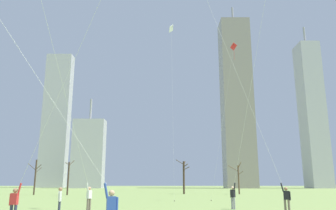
{
  "coord_description": "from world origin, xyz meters",
  "views": [
    {
      "loc": [
        -0.01,
        -15.68,
        1.88
      ],
      "look_at": [
        0.0,
        6.0,
        6.91
      ],
      "focal_mm": 35.9,
      "sensor_mm": 36.0,
      "label": 1
    }
  ],
  "objects_px": {
    "distant_kite_drifting_left_white": "(171,39)",
    "kite_flyer_far_back_purple": "(40,142)",
    "kite_flyer_midfield_center_pink": "(239,159)",
    "kite_flyer_foreground_left_blue": "(251,110)",
    "bare_tree_leftmost": "(184,176)",
    "kite_flyer_midfield_left_yellow": "(70,142)",
    "bare_tree_center": "(68,177)",
    "kite_flyer_midfield_right_teal": "(71,126)",
    "bare_tree_left_of_center": "(35,176)",
    "bare_tree_rightmost": "(238,177)",
    "bystander_watching_nearby": "(60,200)",
    "distant_kite_high_overhead_red": "(231,63)"
  },
  "relations": [
    {
      "from": "distant_kite_drifting_left_white",
      "to": "bare_tree_center",
      "type": "height_order",
      "value": "distant_kite_drifting_left_white"
    },
    {
      "from": "bystander_watching_nearby",
      "to": "bare_tree_center",
      "type": "distance_m",
      "value": 35.17
    },
    {
      "from": "kite_flyer_midfield_center_pink",
      "to": "kite_flyer_far_back_purple",
      "type": "xyz_separation_m",
      "value": [
        -11.26,
        -8.35,
        0.24
      ]
    },
    {
      "from": "bare_tree_center",
      "to": "bare_tree_leftmost",
      "type": "height_order",
      "value": "bare_tree_leftmost"
    },
    {
      "from": "kite_flyer_midfield_left_yellow",
      "to": "distant_kite_high_overhead_red",
      "type": "distance_m",
      "value": 28.8
    },
    {
      "from": "kite_flyer_foreground_left_blue",
      "to": "distant_kite_high_overhead_red",
      "type": "bearing_deg",
      "value": 83.38
    },
    {
      "from": "kite_flyer_midfield_left_yellow",
      "to": "bare_tree_left_of_center",
      "type": "relative_size",
      "value": 2.17
    },
    {
      "from": "distant_kite_drifting_left_white",
      "to": "kite_flyer_midfield_left_yellow",
      "type": "bearing_deg",
      "value": -98.79
    },
    {
      "from": "bystander_watching_nearby",
      "to": "bare_tree_leftmost",
      "type": "height_order",
      "value": "bare_tree_leftmost"
    },
    {
      "from": "kite_flyer_midfield_center_pink",
      "to": "bare_tree_leftmost",
      "type": "height_order",
      "value": "kite_flyer_midfield_center_pink"
    },
    {
      "from": "distant_kite_drifting_left_white",
      "to": "bare_tree_left_of_center",
      "type": "bearing_deg",
      "value": 143.22
    },
    {
      "from": "kite_flyer_midfield_right_teal",
      "to": "bare_tree_left_of_center",
      "type": "distance_m",
      "value": 38.54
    },
    {
      "from": "kite_flyer_midfield_center_pink",
      "to": "bare_tree_left_of_center",
      "type": "xyz_separation_m",
      "value": [
        -26.28,
        30.16,
        -0.64
      ]
    },
    {
      "from": "kite_flyer_midfield_left_yellow",
      "to": "bare_tree_leftmost",
      "type": "bearing_deg",
      "value": 82.27
    },
    {
      "from": "bare_tree_center",
      "to": "distant_kite_high_overhead_red",
      "type": "bearing_deg",
      "value": -37.84
    },
    {
      "from": "kite_flyer_far_back_purple",
      "to": "bare_tree_center",
      "type": "xyz_separation_m",
      "value": [
        -9.6,
        38.01,
        -1.0
      ]
    },
    {
      "from": "bystander_watching_nearby",
      "to": "distant_kite_drifting_left_white",
      "type": "bearing_deg",
      "value": 69.69
    },
    {
      "from": "kite_flyer_midfield_right_teal",
      "to": "kite_flyer_foreground_left_blue",
      "type": "distance_m",
      "value": 11.7
    },
    {
      "from": "kite_flyer_midfield_center_pink",
      "to": "distant_kite_high_overhead_red",
      "type": "relative_size",
      "value": 0.99
    },
    {
      "from": "kite_flyer_far_back_purple",
      "to": "kite_flyer_foreground_left_blue",
      "type": "xyz_separation_m",
      "value": [
        11.74,
        6.04,
        2.89
      ]
    },
    {
      "from": "kite_flyer_midfield_center_pink",
      "to": "bare_tree_center",
      "type": "relative_size",
      "value": 3.21
    },
    {
      "from": "kite_flyer_midfield_right_teal",
      "to": "bare_tree_center",
      "type": "relative_size",
      "value": 3.32
    },
    {
      "from": "kite_flyer_foreground_left_blue",
      "to": "bare_tree_leftmost",
      "type": "xyz_separation_m",
      "value": [
        -2.84,
        37.18,
        -3.58
      ]
    },
    {
      "from": "bare_tree_center",
      "to": "kite_flyer_midfield_center_pink",
      "type": "bearing_deg",
      "value": -54.87
    },
    {
      "from": "kite_flyer_foreground_left_blue",
      "to": "bare_tree_leftmost",
      "type": "relative_size",
      "value": 3.82
    },
    {
      "from": "kite_flyer_midfield_left_yellow",
      "to": "distant_kite_drifting_left_white",
      "type": "bearing_deg",
      "value": 81.21
    },
    {
      "from": "distant_kite_drifting_left_white",
      "to": "distant_kite_high_overhead_red",
      "type": "bearing_deg",
      "value": -17.97
    },
    {
      "from": "kite_flyer_foreground_left_blue",
      "to": "bare_tree_leftmost",
      "type": "distance_m",
      "value": 37.46
    },
    {
      "from": "bare_tree_left_of_center",
      "to": "bare_tree_leftmost",
      "type": "relative_size",
      "value": 0.94
    },
    {
      "from": "distant_kite_drifting_left_white",
      "to": "kite_flyer_far_back_purple",
      "type": "bearing_deg",
      "value": -106.34
    },
    {
      "from": "kite_flyer_foreground_left_blue",
      "to": "bystander_watching_nearby",
      "type": "xyz_separation_m",
      "value": [
        -11.91,
        -1.86,
        -5.75
      ]
    },
    {
      "from": "kite_flyer_midfield_left_yellow",
      "to": "distant_kite_high_overhead_red",
      "type": "bearing_deg",
      "value": 65.57
    },
    {
      "from": "kite_flyer_midfield_right_teal",
      "to": "kite_flyer_midfield_left_yellow",
      "type": "distance_m",
      "value": 7.52
    },
    {
      "from": "kite_flyer_midfield_center_pink",
      "to": "bystander_watching_nearby",
      "type": "bearing_deg",
      "value": -159.96
    },
    {
      "from": "kite_flyer_midfield_left_yellow",
      "to": "bare_tree_leftmost",
      "type": "distance_m",
      "value": 47.37
    },
    {
      "from": "kite_flyer_midfield_center_pink",
      "to": "bare_tree_rightmost",
      "type": "relative_size",
      "value": 3.3
    },
    {
      "from": "kite_flyer_far_back_purple",
      "to": "bystander_watching_nearby",
      "type": "bearing_deg",
      "value": 92.37
    },
    {
      "from": "kite_flyer_midfield_right_teal",
      "to": "kite_flyer_foreground_left_blue",
      "type": "xyz_separation_m",
      "value": [
        11.27,
        2.75,
        1.52
      ]
    },
    {
      "from": "bare_tree_rightmost",
      "to": "bare_tree_left_of_center",
      "type": "bearing_deg",
      "value": -173.72
    },
    {
      "from": "distant_kite_high_overhead_red",
      "to": "bare_tree_rightmost",
      "type": "xyz_separation_m",
      "value": [
        4.73,
        21.99,
        -12.41
      ]
    },
    {
      "from": "kite_flyer_midfield_center_pink",
      "to": "kite_flyer_far_back_purple",
      "type": "bearing_deg",
      "value": -143.43
    },
    {
      "from": "kite_flyer_far_back_purple",
      "to": "bare_tree_leftmost",
      "type": "relative_size",
      "value": 3.7
    },
    {
      "from": "kite_flyer_far_back_purple",
      "to": "bare_tree_left_of_center",
      "type": "distance_m",
      "value": 41.35
    },
    {
      "from": "bare_tree_leftmost",
      "to": "kite_flyer_midfield_left_yellow",
      "type": "bearing_deg",
      "value": -97.73
    },
    {
      "from": "bystander_watching_nearby",
      "to": "bare_tree_center",
      "type": "relative_size",
      "value": 0.3
    },
    {
      "from": "distant_kite_high_overhead_red",
      "to": "distant_kite_drifting_left_white",
      "type": "bearing_deg",
      "value": 162.03
    },
    {
      "from": "kite_flyer_far_back_purple",
      "to": "kite_flyer_midfield_left_yellow",
      "type": "distance_m",
      "value": 4.51
    },
    {
      "from": "kite_flyer_midfield_right_teal",
      "to": "kite_flyer_far_back_purple",
      "type": "relative_size",
      "value": 0.84
    },
    {
      "from": "distant_kite_high_overhead_red",
      "to": "bare_tree_left_of_center",
      "type": "height_order",
      "value": "distant_kite_high_overhead_red"
    },
    {
      "from": "bystander_watching_nearby",
      "to": "bare_tree_left_of_center",
      "type": "height_order",
      "value": "bare_tree_left_of_center"
    }
  ]
}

